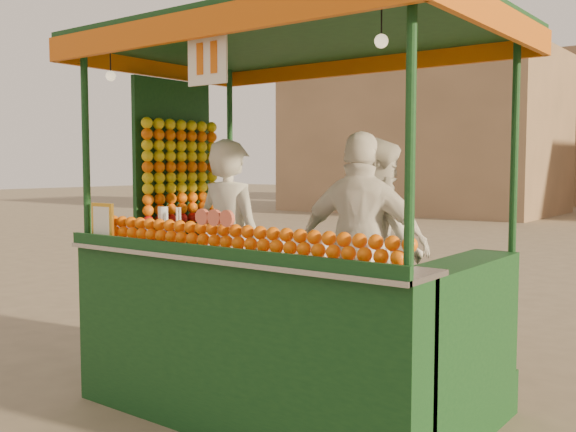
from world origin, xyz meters
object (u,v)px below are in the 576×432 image
Objects in this scene: vendor_middle at (378,246)px; vendor_right at (362,248)px; juice_cart at (273,288)px; vendor_left at (230,246)px.

vendor_right is at bearing 136.90° from vendor_middle.
juice_cart is 1.77× the size of vendor_right.
juice_cart is 0.95m from vendor_middle.
vendor_middle is at bearing 61.00° from juice_cart.
juice_cart is 1.82× the size of vendor_middle.
vendor_middle is at bearing -145.80° from vendor_left.
juice_cart is 0.61m from vendor_left.
vendor_left is at bearing 5.88° from vendor_right.
juice_cart is 1.82× the size of vendor_left.
juice_cart is at bearing 102.79° from vendor_middle.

